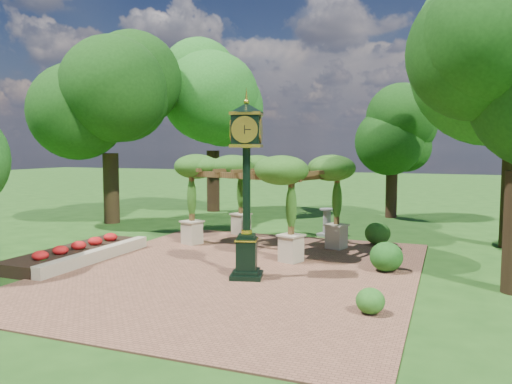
% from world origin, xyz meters
% --- Properties ---
extents(ground, '(120.00, 120.00, 0.00)m').
position_xyz_m(ground, '(0.00, 0.00, 0.00)').
color(ground, '#1E4714').
rests_on(ground, ground).
extents(brick_plaza, '(10.00, 12.00, 0.04)m').
position_xyz_m(brick_plaza, '(0.00, 1.00, 0.02)').
color(brick_plaza, brown).
rests_on(brick_plaza, ground).
extents(border_wall, '(0.35, 5.00, 0.40)m').
position_xyz_m(border_wall, '(-4.60, 0.50, 0.20)').
color(border_wall, '#C6B793').
rests_on(border_wall, ground).
extents(flower_bed, '(1.50, 5.00, 0.36)m').
position_xyz_m(flower_bed, '(-5.50, 0.50, 0.18)').
color(flower_bed, red).
rests_on(flower_bed, ground).
extents(pedestal_clock, '(1.17, 1.17, 4.84)m').
position_xyz_m(pedestal_clock, '(0.57, 0.33, 2.89)').
color(pedestal_clock, black).
rests_on(pedestal_clock, brick_plaza).
extents(pergola, '(6.02, 4.78, 3.31)m').
position_xyz_m(pergola, '(-0.57, 4.63, 2.72)').
color(pergola, '#BEAE8D').
rests_on(pergola, brick_plaza).
extents(sundial, '(0.79, 0.79, 1.13)m').
position_xyz_m(sundial, '(1.07, 7.72, 0.49)').
color(sundial, gray).
rests_on(sundial, ground).
extents(shrub_front, '(0.82, 0.82, 0.56)m').
position_xyz_m(shrub_front, '(4.17, -1.45, 0.32)').
color(shrub_front, '#255E1A').
rests_on(shrub_front, brick_plaza).
extents(shrub_mid, '(0.95, 0.95, 0.85)m').
position_xyz_m(shrub_mid, '(4.05, 2.45, 0.47)').
color(shrub_mid, '#1A4F16').
rests_on(shrub_mid, brick_plaza).
extents(shrub_back, '(1.18, 1.18, 0.84)m').
position_xyz_m(shrub_back, '(3.27, 6.40, 0.46)').
color(shrub_back, '#285D1B').
rests_on(shrub_back, brick_plaza).
extents(tree_west_near, '(4.94, 4.94, 8.58)m').
position_xyz_m(tree_west_near, '(-9.32, 7.45, 5.90)').
color(tree_west_near, '#382816').
rests_on(tree_west_near, ground).
extents(tree_west_far, '(4.40, 4.40, 8.83)m').
position_xyz_m(tree_west_far, '(-6.75, 13.19, 6.05)').
color(tree_west_far, black).
rests_on(tree_west_far, ground).
extents(tree_north, '(3.17, 3.17, 6.50)m').
position_xyz_m(tree_north, '(2.91, 14.21, 4.44)').
color(tree_north, '#372116').
rests_on(tree_north, ground).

